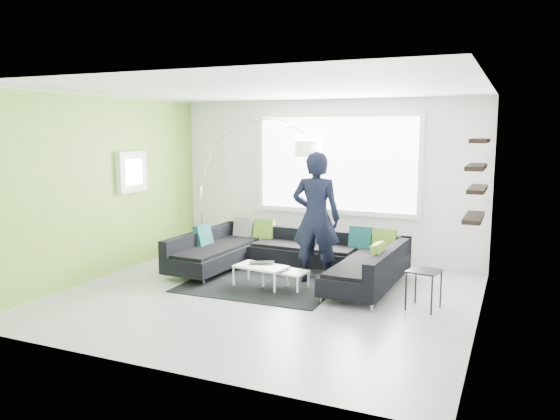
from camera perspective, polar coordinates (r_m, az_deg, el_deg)
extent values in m
plane|color=gray|center=(7.61, -1.51, -9.05)|extent=(5.50, 5.50, 0.00)
cube|color=silver|center=(9.62, 4.81, 3.10)|extent=(5.50, 0.04, 2.80)
cube|color=silver|center=(5.19, -13.40, -1.62)|extent=(5.50, 0.04, 2.80)
cube|color=silver|center=(8.84, -17.92, 2.26)|extent=(0.04, 5.00, 2.80)
cube|color=silver|center=(6.64, 20.47, 0.23)|extent=(0.04, 5.00, 2.80)
cube|color=silver|center=(7.28, -1.60, 12.47)|extent=(5.50, 5.00, 0.04)
cube|color=#6B9E33|center=(8.83, -17.87, 2.26)|extent=(0.01, 5.00, 2.80)
cube|color=white|center=(9.50, 5.90, 4.84)|extent=(2.96, 0.06, 1.68)
cube|color=silver|center=(9.23, -15.18, 3.86)|extent=(0.12, 0.66, 0.66)
cube|color=black|center=(7.01, 19.89, 3.13)|extent=(0.20, 1.24, 0.95)
cube|color=black|center=(8.50, 0.81, -5.95)|extent=(3.43, 2.21, 0.35)
cube|color=black|center=(8.43, 0.81, -3.92)|extent=(3.43, 2.21, 0.26)
cube|color=#4C7219|center=(8.42, 0.82, -3.57)|extent=(3.00, 0.30, 0.37)
cube|color=black|center=(8.13, -2.18, -7.87)|extent=(2.24, 1.66, 0.01)
cube|color=white|center=(8.01, -0.72, -6.99)|extent=(1.02, 0.67, 0.31)
cube|color=black|center=(7.27, 14.76, -8.06)|extent=(0.44, 0.44, 0.51)
imported|color=black|center=(8.10, 3.78, -0.83)|extent=(0.84, 0.66, 1.97)
imported|color=black|center=(8.06, -1.87, -5.63)|extent=(0.58, 0.57, 0.03)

